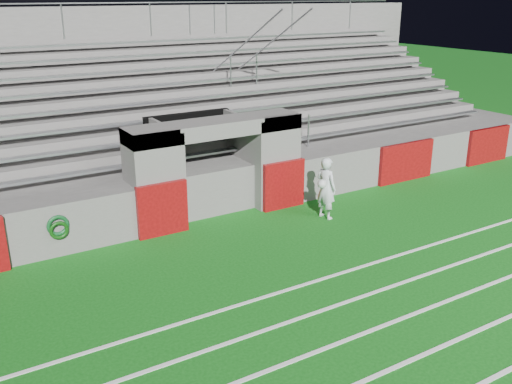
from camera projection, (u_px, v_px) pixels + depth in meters
ground at (290, 262)px, 12.75m from camera, size 90.00×90.00×0.00m
stadium_structure at (153, 129)px, 18.67m from camera, size 26.00×8.48×5.42m
goalkeeper_with_ball at (326, 188)px, 15.02m from camera, size 0.62×0.67×1.67m
hose_coil at (58, 227)px, 12.74m from camera, size 0.50×0.14×0.56m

